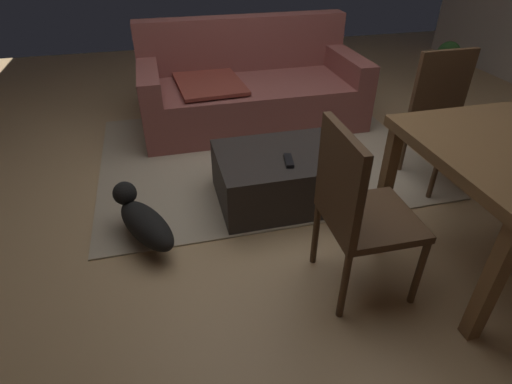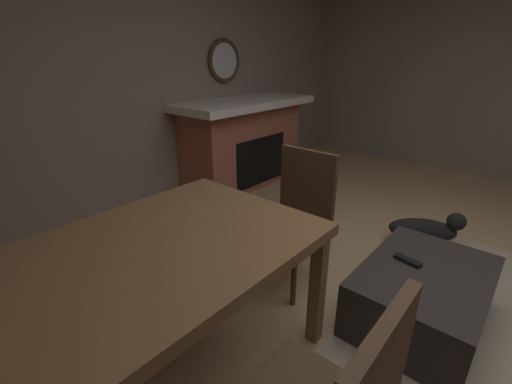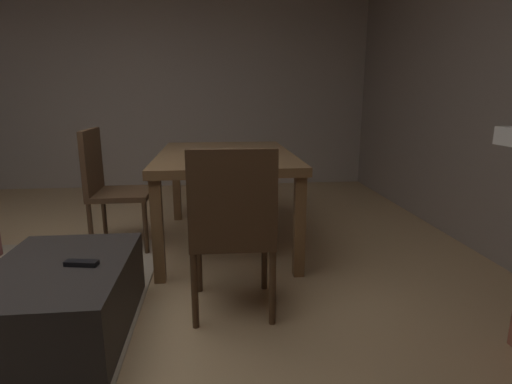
{
  "view_description": "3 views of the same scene",
  "coord_description": "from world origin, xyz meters",
  "px_view_note": "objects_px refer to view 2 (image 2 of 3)",
  "views": [
    {
      "loc": [
        -0.78,
        -2.43,
        1.68
      ],
      "look_at": [
        -0.43,
        -1.03,
        0.7
      ],
      "focal_mm": 28.58,
      "sensor_mm": 36.0,
      "label": 1
    },
    {
      "loc": [
        1.89,
        0.18,
        1.53
      ],
      "look_at": [
        0.46,
        -1.05,
        0.76
      ],
      "focal_mm": 23.88,
      "sensor_mm": 36.0,
      "label": 2
    },
    {
      "loc": [
        -1.92,
        -0.92,
        1.17
      ],
      "look_at": [
        0.08,
        -1.13,
        0.69
      ],
      "focal_mm": 28.19,
      "sensor_mm": 36.0,
      "label": 3
    }
  ],
  "objects_px": {
    "small_dog": "(427,229)",
    "fireplace": "(243,142)",
    "tv_remote": "(408,260)",
    "dining_table": "(155,262)",
    "ottoman_coffee_table": "(422,296)",
    "round_wall_mirror": "(224,61)",
    "dining_chair_west": "(297,209)"
  },
  "relations": [
    {
      "from": "small_dog",
      "to": "fireplace",
      "type": "bearing_deg",
      "value": -93.19
    },
    {
      "from": "fireplace",
      "to": "small_dog",
      "type": "height_order",
      "value": "fireplace"
    },
    {
      "from": "tv_remote",
      "to": "small_dog",
      "type": "bearing_deg",
      "value": -162.06
    },
    {
      "from": "dining_table",
      "to": "fireplace",
      "type": "bearing_deg",
      "value": -145.27
    },
    {
      "from": "dining_table",
      "to": "small_dog",
      "type": "distance_m",
      "value": 2.32
    },
    {
      "from": "ottoman_coffee_table",
      "to": "round_wall_mirror",
      "type": "bearing_deg",
      "value": -111.52
    },
    {
      "from": "tv_remote",
      "to": "dining_chair_west",
      "type": "distance_m",
      "value": 0.76
    },
    {
      "from": "ottoman_coffee_table",
      "to": "dining_table",
      "type": "bearing_deg",
      "value": -35.37
    },
    {
      "from": "ottoman_coffee_table",
      "to": "small_dog",
      "type": "relative_size",
      "value": 1.59
    },
    {
      "from": "round_wall_mirror",
      "to": "ottoman_coffee_table",
      "type": "height_order",
      "value": "round_wall_mirror"
    },
    {
      "from": "fireplace",
      "to": "round_wall_mirror",
      "type": "height_order",
      "value": "round_wall_mirror"
    },
    {
      "from": "round_wall_mirror",
      "to": "ottoman_coffee_table",
      "type": "bearing_deg",
      "value": 68.48
    },
    {
      "from": "fireplace",
      "to": "ottoman_coffee_table",
      "type": "distance_m",
      "value": 2.71
    },
    {
      "from": "round_wall_mirror",
      "to": "small_dog",
      "type": "bearing_deg",
      "value": 87.17
    },
    {
      "from": "fireplace",
      "to": "dining_chair_west",
      "type": "relative_size",
      "value": 1.9
    },
    {
      "from": "round_wall_mirror",
      "to": "ottoman_coffee_table",
      "type": "distance_m",
      "value": 3.21
    },
    {
      "from": "fireplace",
      "to": "ottoman_coffee_table",
      "type": "height_order",
      "value": "fireplace"
    },
    {
      "from": "fireplace",
      "to": "small_dog",
      "type": "relative_size",
      "value": 3.09
    },
    {
      "from": "tv_remote",
      "to": "small_dog",
      "type": "xyz_separation_m",
      "value": [
        -0.95,
        -0.13,
        -0.22
      ]
    },
    {
      "from": "small_dog",
      "to": "tv_remote",
      "type": "bearing_deg",
      "value": 7.56
    },
    {
      "from": "fireplace",
      "to": "ottoman_coffee_table",
      "type": "xyz_separation_m",
      "value": [
        1.08,
        2.46,
        -0.34
      ]
    },
    {
      "from": "round_wall_mirror",
      "to": "dining_table",
      "type": "height_order",
      "value": "round_wall_mirror"
    },
    {
      "from": "small_dog",
      "to": "round_wall_mirror",
      "type": "bearing_deg",
      "value": -92.83
    },
    {
      "from": "dining_table",
      "to": "round_wall_mirror",
      "type": "bearing_deg",
      "value": -140.72
    },
    {
      "from": "ottoman_coffee_table",
      "to": "small_dog",
      "type": "height_order",
      "value": "ottoman_coffee_table"
    },
    {
      "from": "fireplace",
      "to": "tv_remote",
      "type": "relative_size",
      "value": 11.05
    },
    {
      "from": "fireplace",
      "to": "round_wall_mirror",
      "type": "relative_size",
      "value": 3.58
    },
    {
      "from": "fireplace",
      "to": "dining_table",
      "type": "distance_m",
      "value": 2.8
    },
    {
      "from": "tv_remote",
      "to": "dining_chair_west",
      "type": "xyz_separation_m",
      "value": [
        0.1,
        -0.74,
        0.15
      ]
    },
    {
      "from": "dining_chair_west",
      "to": "tv_remote",
      "type": "bearing_deg",
      "value": 97.32
    },
    {
      "from": "round_wall_mirror",
      "to": "tv_remote",
      "type": "bearing_deg",
      "value": 67.79
    },
    {
      "from": "fireplace",
      "to": "round_wall_mirror",
      "type": "bearing_deg",
      "value": -90.0
    }
  ]
}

